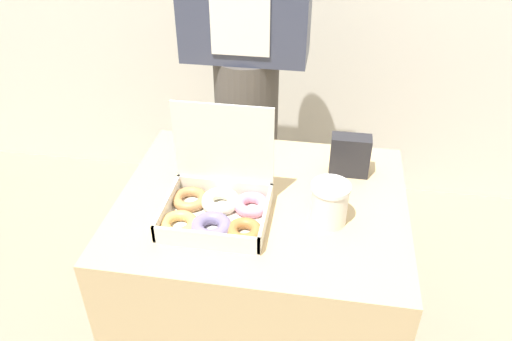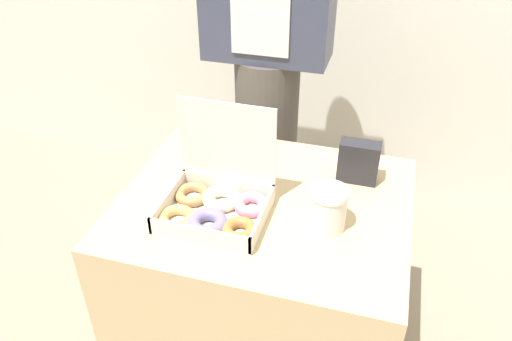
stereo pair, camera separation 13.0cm
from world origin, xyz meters
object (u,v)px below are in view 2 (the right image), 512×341
coffee_cup (328,209)px  person_customer (268,50)px  donut_box (216,202)px  napkin_holder (359,162)px

coffee_cup → person_customer: (-0.34, 0.64, 0.16)m
coffee_cup → donut_box: bearing=-173.9°
donut_box → napkin_holder: bearing=37.8°
donut_box → coffee_cup: donut_box is taller
person_customer → donut_box: bearing=-86.6°
donut_box → person_customer: person_customer is taller
napkin_holder → coffee_cup: bearing=-102.1°
napkin_holder → person_customer: (-0.39, 0.40, 0.15)m
napkin_holder → donut_box: bearing=-142.2°
donut_box → person_customer: bearing=93.4°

